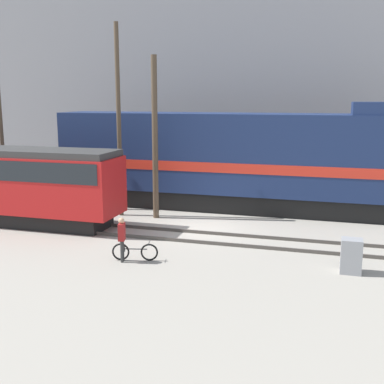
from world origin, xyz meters
TOP-DOWN VIEW (x-y plane):
  - ground_plane at (0.00, 0.00)m, footprint 120.00×120.00m
  - track_near at (0.00, -1.45)m, footprint 60.00×1.51m
  - track_far at (0.00, 4.39)m, footprint 60.00×1.51m
  - building_backdrop at (0.00, 13.14)m, footprint 40.61×6.00m
  - freight_locomotive at (0.31, 4.39)m, footprint 18.35×3.04m
  - streetcar at (-8.61, -1.45)m, footprint 10.06×2.54m
  - bicycle at (-1.26, -4.83)m, footprint 1.68×0.57m
  - person at (-1.65, -5.08)m, footprint 0.30×0.40m
  - utility_pole_left at (-11.54, 1.47)m, footprint 0.21×0.21m
  - utility_pole_center at (-4.67, 1.47)m, footprint 0.22×0.22m
  - utility_pole_right at (-2.77, 1.47)m, footprint 0.28×0.28m
  - signal_box at (6.34, -3.95)m, footprint 0.70×0.60m

SIDE VIEW (x-z plane):
  - ground_plane at x=0.00m, z-range 0.00..0.00m
  - track_near at x=0.00m, z-range 0.00..0.14m
  - track_far at x=0.00m, z-range 0.00..0.14m
  - bicycle at x=-1.26m, z-range -0.03..0.68m
  - signal_box at x=6.34m, z-range 0.00..1.20m
  - person at x=-1.65m, z-range 0.18..1.83m
  - streetcar at x=-8.61m, z-range 0.26..3.86m
  - freight_locomotive at x=0.31m, z-range -0.18..5.53m
  - utility_pole_right at x=-2.77m, z-range 0.00..7.90m
  - utility_pole_center at x=-4.67m, z-range 0.00..9.46m
  - utility_pole_left at x=-11.54m, z-range 0.00..9.87m
  - building_backdrop at x=0.00m, z-range 0.00..13.64m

